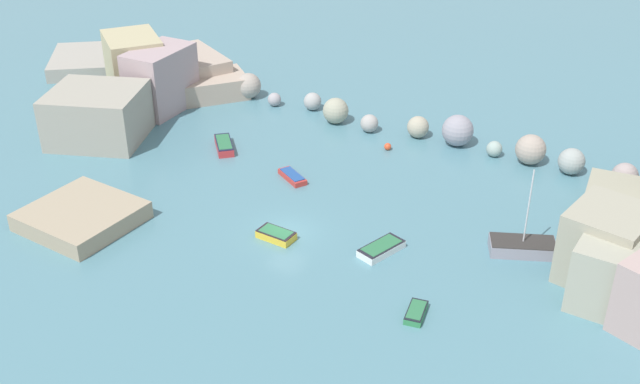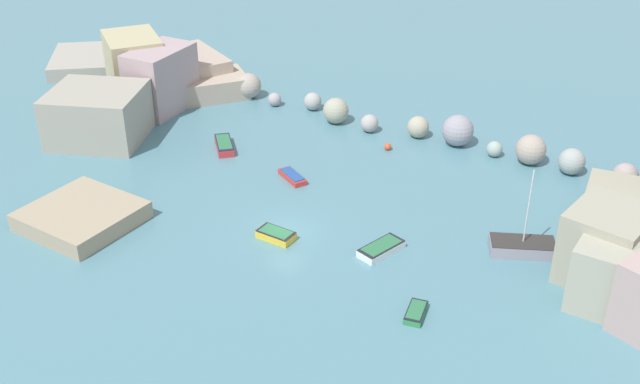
% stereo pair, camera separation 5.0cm
% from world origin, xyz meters
% --- Properties ---
extents(cove_water, '(160.00, 160.00, 0.00)m').
position_xyz_m(cove_water, '(0.00, 0.00, 0.00)').
color(cove_water, teal).
rests_on(cove_water, ground).
extents(cliff_headland_left, '(25.92, 22.92, 6.22)m').
position_xyz_m(cliff_headland_left, '(-24.43, 12.53, 2.19)').
color(cliff_headland_left, tan).
rests_on(cliff_headland_left, ground).
extents(rock_breakwater, '(37.73, 3.80, 2.70)m').
position_xyz_m(rock_breakwater, '(1.86, 18.97, 1.13)').
color(rock_breakwater, '#A4998E').
rests_on(rock_breakwater, ground).
extents(stone_dock, '(7.45, 7.25, 1.29)m').
position_xyz_m(stone_dock, '(-13.14, -6.40, 0.64)').
color(stone_dock, tan).
rests_on(stone_dock, ground).
extents(channel_buoy, '(0.61, 0.61, 0.61)m').
position_xyz_m(channel_buoy, '(0.32, 15.47, 0.31)').
color(channel_buoy, '#E04C28').
rests_on(channel_buoy, cove_water).
extents(moored_boat_0, '(4.77, 3.61, 6.28)m').
position_xyz_m(moored_boat_0, '(15.02, 6.02, 0.48)').
color(moored_boat_0, '#938D99').
rests_on(moored_boat_0, cove_water).
extents(moored_boat_1, '(3.36, 3.44, 0.71)m').
position_xyz_m(moored_boat_1, '(-11.74, 8.53, 0.37)').
color(moored_boat_1, '#C13236').
rests_on(moored_boat_1, cove_water).
extents(moored_boat_2, '(2.36, 3.60, 0.58)m').
position_xyz_m(moored_boat_2, '(6.86, 1.23, 0.30)').
color(moored_boat_2, white).
rests_on(moored_boat_2, cove_water).
extents(moored_boat_3, '(2.65, 1.47, 0.60)m').
position_xyz_m(moored_boat_3, '(-0.17, -0.96, 0.31)').
color(moored_boat_3, yellow).
rests_on(moored_boat_3, cove_water).
extents(moored_boat_4, '(3.07, 2.34, 0.50)m').
position_xyz_m(moored_boat_4, '(-3.83, 6.91, 0.24)').
color(moored_boat_4, '#C13630').
rests_on(moored_boat_4, cove_water).
extents(moored_boat_5, '(1.45, 2.39, 0.46)m').
position_xyz_m(moored_boat_5, '(11.68, -3.78, 0.24)').
color(moored_boat_5, '#31824B').
rests_on(moored_boat_5, cove_water).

